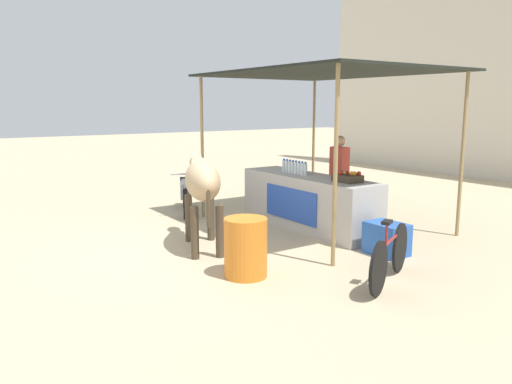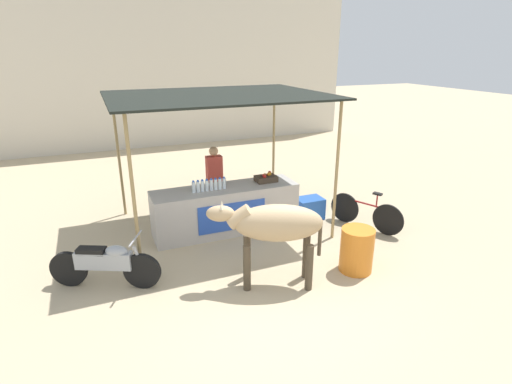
% 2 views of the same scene
% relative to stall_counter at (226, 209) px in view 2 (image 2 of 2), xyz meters
% --- Properties ---
extents(ground_plane, '(60.00, 60.00, 0.00)m').
position_rel_stall_counter_xyz_m(ground_plane, '(0.00, -2.20, -0.48)').
color(ground_plane, tan).
extents(building_wall_far, '(16.00, 0.50, 6.36)m').
position_rel_stall_counter_xyz_m(building_wall_far, '(0.00, 8.54, 2.70)').
color(building_wall_far, beige).
rests_on(building_wall_far, ground).
extents(stall_counter, '(3.00, 0.82, 0.96)m').
position_rel_stall_counter_xyz_m(stall_counter, '(0.00, 0.00, 0.00)').
color(stall_counter, '#B2ADA8').
rests_on(stall_counter, ground).
extents(stall_awning, '(4.20, 3.20, 2.79)m').
position_rel_stall_counter_xyz_m(stall_awning, '(0.00, 0.30, 2.20)').
color(stall_awning, black).
rests_on(stall_awning, ground).
extents(water_bottle_row, '(0.70, 0.07, 0.25)m').
position_rel_stall_counter_xyz_m(water_bottle_row, '(-0.35, -0.05, 0.59)').
color(water_bottle_row, silver).
rests_on(water_bottle_row, stall_counter).
extents(fruit_crate, '(0.44, 0.32, 0.18)m').
position_rel_stall_counter_xyz_m(fruit_crate, '(0.93, 0.05, 0.55)').
color(fruit_crate, '#3F3326').
rests_on(fruit_crate, stall_counter).
extents(vendor_behind_counter, '(0.34, 0.22, 1.65)m').
position_rel_stall_counter_xyz_m(vendor_behind_counter, '(0.00, 0.75, 0.37)').
color(vendor_behind_counter, '#383842').
rests_on(vendor_behind_counter, ground).
extents(cooler_box, '(0.60, 0.44, 0.48)m').
position_rel_stall_counter_xyz_m(cooler_box, '(1.94, -0.10, -0.24)').
color(cooler_box, blue).
rests_on(cooler_box, ground).
extents(water_barrel, '(0.56, 0.56, 0.78)m').
position_rel_stall_counter_xyz_m(water_barrel, '(1.56, -2.38, -0.09)').
color(water_barrel, orange).
rests_on(water_barrel, ground).
extents(cow, '(1.82, 1.01, 1.44)m').
position_rel_stall_counter_xyz_m(cow, '(0.07, -2.20, 0.55)').
color(cow, tan).
rests_on(cow, ground).
extents(motorcycle_parked, '(1.66, 0.91, 0.90)m').
position_rel_stall_counter_xyz_m(motorcycle_parked, '(-2.44, -1.27, -0.05)').
color(motorcycle_parked, black).
rests_on(motorcycle_parked, ground).
extents(bicycle_leaning, '(0.76, 1.51, 0.85)m').
position_rel_stall_counter_xyz_m(bicycle_leaning, '(2.78, -1.01, -0.13)').
color(bicycle_leaning, black).
rests_on(bicycle_leaning, ground).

